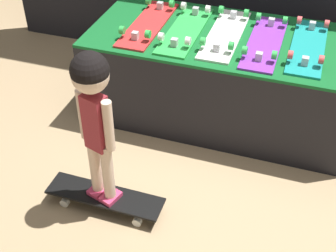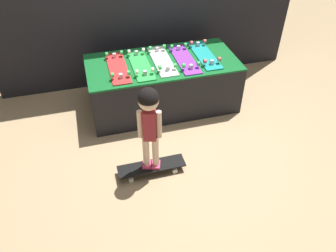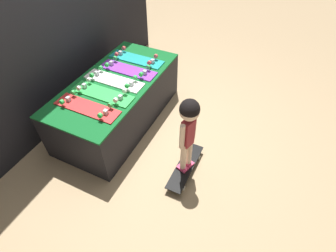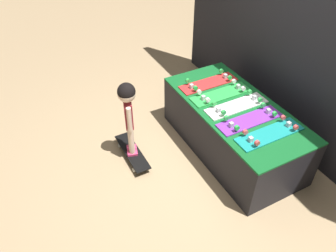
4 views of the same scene
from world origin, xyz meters
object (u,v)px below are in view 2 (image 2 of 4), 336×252
at_px(skateboard_teal_on_rack, 204,54).
at_px(skateboard_on_floor, 152,167).
at_px(skateboard_white_on_rack, 162,60).
at_px(skateboard_purple_on_rack, 184,59).
at_px(child, 149,115).
at_px(skateboard_green_on_rack, 141,64).
at_px(skateboard_red_on_rack, 118,67).

xyz_separation_m(skateboard_teal_on_rack, skateboard_on_floor, (-0.94, -1.12, -0.57)).
distance_m(skateboard_teal_on_rack, skateboard_on_floor, 1.57).
bearing_deg(skateboard_on_floor, skateboard_white_on_rack, 69.88).
bearing_deg(skateboard_purple_on_rack, child, -121.87).
xyz_separation_m(skateboard_green_on_rack, skateboard_on_floor, (-0.14, -1.09, -0.57)).
distance_m(skateboard_green_on_rack, skateboard_purple_on_rack, 0.53).
bearing_deg(skateboard_red_on_rack, skateboard_green_on_rack, -1.06).
xyz_separation_m(skateboard_white_on_rack, skateboard_purple_on_rack, (0.27, -0.03, 0.00)).
bearing_deg(skateboard_white_on_rack, child, -110.12).
bearing_deg(skateboard_on_floor, child, -99.46).
height_order(skateboard_purple_on_rack, skateboard_on_floor, skateboard_purple_on_rack).
height_order(skateboard_purple_on_rack, skateboard_teal_on_rack, same).
relative_size(skateboard_green_on_rack, skateboard_white_on_rack, 1.00).
height_order(skateboard_white_on_rack, skateboard_teal_on_rack, same).
height_order(skateboard_green_on_rack, child, child).
bearing_deg(skateboard_teal_on_rack, skateboard_purple_on_rack, -172.80).
height_order(skateboard_red_on_rack, child, child).
relative_size(skateboard_green_on_rack, skateboard_purple_on_rack, 1.00).
height_order(skateboard_teal_on_rack, skateboard_on_floor, skateboard_teal_on_rack).
distance_m(skateboard_purple_on_rack, skateboard_teal_on_rack, 0.27).
distance_m(skateboard_white_on_rack, child, 1.19).
distance_m(skateboard_red_on_rack, skateboard_teal_on_rack, 1.06).
xyz_separation_m(skateboard_white_on_rack, child, (-0.41, -1.11, 0.10)).
bearing_deg(child, skateboard_green_on_rack, 99.56).
relative_size(skateboard_teal_on_rack, skateboard_on_floor, 1.07).
distance_m(skateboard_green_on_rack, child, 1.10).
bearing_deg(skateboard_on_floor, skateboard_teal_on_rack, 49.94).
bearing_deg(skateboard_white_on_rack, skateboard_green_on_rack, -174.97).
height_order(skateboard_green_on_rack, skateboard_white_on_rack, same).
height_order(skateboard_teal_on_rack, child, child).
bearing_deg(skateboard_on_floor, skateboard_purple_on_rack, 58.13).
xyz_separation_m(skateboard_white_on_rack, skateboard_teal_on_rack, (0.53, 0.00, 0.00)).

